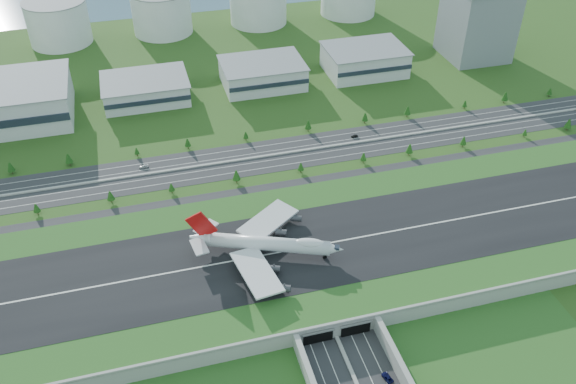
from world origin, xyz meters
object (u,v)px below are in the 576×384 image
object	(u,v)px
boeing_747	(266,243)
car_7	(144,166)
fuel_tank_a	(58,22)
car_5	(355,136)
office_tower	(478,23)
car_2	(387,378)

from	to	relation	value
boeing_747	car_7	distance (m)	114.40
boeing_747	car_7	xyz separation A→B (m)	(-50.81, 101.59, -13.63)
fuel_tank_a	boeing_747	xyz separation A→B (m)	(101.43, -309.01, -2.94)
fuel_tank_a	car_5	xyz separation A→B (m)	(184.56, -208.48, -16.65)
fuel_tank_a	boeing_747	distance (m)	325.25
fuel_tank_a	boeing_747	world-z (taller)	fuel_tank_a
office_tower	car_2	bearing A→B (deg)	-124.68
office_tower	car_7	world-z (taller)	office_tower
car_7	car_2	bearing A→B (deg)	23.48
car_2	car_7	bearing A→B (deg)	-77.75
boeing_747	car_2	world-z (taller)	boeing_747
car_2	car_5	size ratio (longest dim) A/B	1.32
car_7	car_5	bearing A→B (deg)	88.26
car_5	office_tower	bearing A→B (deg)	119.15
car_2	car_5	world-z (taller)	car_2
car_2	office_tower	bearing A→B (deg)	-137.20
car_5	car_2	bearing A→B (deg)	-21.76
boeing_747	car_5	bearing A→B (deg)	72.43
fuel_tank_a	car_7	xyz separation A→B (m)	(50.62, -207.43, -16.57)
boeing_747	car_2	bearing A→B (deg)	-45.69
office_tower	boeing_747	bearing A→B (deg)	-138.41
car_2	fuel_tank_a	bearing A→B (deg)	-83.51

